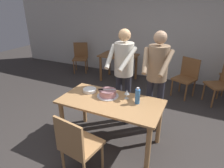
{
  "coord_description": "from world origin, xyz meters",
  "views": [
    {
      "loc": [
        1.12,
        -2.3,
        2.13
      ],
      "look_at": [
        -0.1,
        0.27,
        0.9
      ],
      "focal_mm": 31.24,
      "sensor_mm": 36.0,
      "label": 1
    }
  ],
  "objects": [
    {
      "name": "background_chair_2",
      "position": [
        -2.36,
        2.69,
        0.49
      ],
      "size": [
        0.59,
        0.59,
        0.9
      ],
      "color": "brown",
      "rests_on": "ground_plane"
    },
    {
      "name": "cake_knife",
      "position": [
        -0.17,
        0.09,
        0.87
      ],
      "size": [
        0.25,
        0.13,
        0.02
      ],
      "color": "silver",
      "rests_on": "cake_on_platter"
    },
    {
      "name": "plate_stack",
      "position": [
        -0.44,
        0.14,
        0.78
      ],
      "size": [
        0.22,
        0.22,
        0.05
      ],
      "color": "white",
      "rests_on": "main_dining_table"
    },
    {
      "name": "person_cutting_cake",
      "position": [
        -0.04,
        0.6,
        1.08
      ],
      "size": [
        0.47,
        0.56,
        1.72
      ],
      "color": "#2D2D38",
      "rests_on": "ground_plane"
    },
    {
      "name": "person_standing_beside",
      "position": [
        0.52,
        0.63,
        1.08
      ],
      "size": [
        0.47,
        0.56,
        1.72
      ],
      "color": "#2D2D38",
      "rests_on": "ground_plane"
    },
    {
      "name": "chair_near_side",
      "position": [
        -0.08,
        -0.76,
        0.49
      ],
      "size": [
        0.5,
        0.5,
        0.9
      ],
      "color": "tan",
      "rests_on": "ground_plane"
    },
    {
      "name": "background_chair_0",
      "position": [
        1.6,
        2.21,
        0.49
      ],
      "size": [
        0.61,
        0.61,
        0.9
      ],
      "color": "brown",
      "rests_on": "ground_plane"
    },
    {
      "name": "cake_on_platter",
      "position": [
        -0.1,
        0.12,
        0.8
      ],
      "size": [
        0.34,
        0.34,
        0.11
      ],
      "color": "silver",
      "rests_on": "main_dining_table"
    },
    {
      "name": "background_table",
      "position": [
        -0.97,
        2.51,
        0.58
      ],
      "size": [
        1.0,
        0.7,
        0.74
      ],
      "color": "brown",
      "rests_on": "ground_plane"
    },
    {
      "name": "back_wall",
      "position": [
        0.0,
        3.21,
        1.35
      ],
      "size": [
        10.0,
        0.12,
        2.7
      ],
      "primitive_type": "cube",
      "color": "beige",
      "rests_on": "ground_plane"
    },
    {
      "name": "main_dining_table",
      "position": [
        0.0,
        0.0,
        0.63
      ],
      "size": [
        1.53,
        0.77,
        0.75
      ],
      "color": "tan",
      "rests_on": "ground_plane"
    },
    {
      "name": "ground_plane",
      "position": [
        0.0,
        0.0,
        0.0
      ],
      "size": [
        14.0,
        14.0,
        0.0
      ],
      "primitive_type": "plane",
      "color": "#383330"
    },
    {
      "name": "wine_glass_near",
      "position": [
        0.19,
        0.17,
        0.85
      ],
      "size": [
        0.08,
        0.08,
        0.14
      ],
      "color": "silver",
      "rests_on": "main_dining_table"
    },
    {
      "name": "background_chair_1",
      "position": [
        0.86,
        2.29,
        0.49
      ],
      "size": [
        0.58,
        0.58,
        0.9
      ],
      "color": "brown",
      "rests_on": "ground_plane"
    },
    {
      "name": "water_bottle",
      "position": [
        0.38,
        0.1,
        0.86
      ],
      "size": [
        0.07,
        0.07,
        0.25
      ],
      "color": "#387AC6",
      "rests_on": "main_dining_table"
    }
  ]
}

